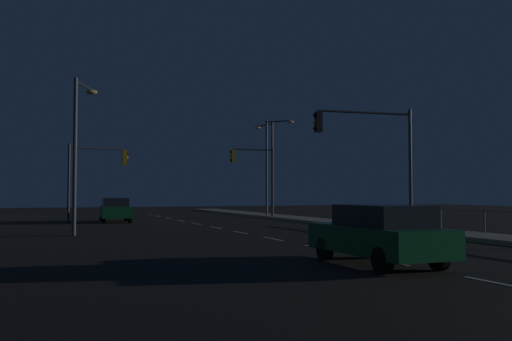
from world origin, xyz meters
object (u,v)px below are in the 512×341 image
Objects in this scene: car_oncoming at (115,209)px; street_lamp_corner at (271,158)px; car at (379,234)px; traffic_light_far_center at (96,168)px; street_lamp_across_street at (78,140)px; traffic_light_near_right at (254,167)px; traffic_light_mid_left at (370,143)px; street_lamp_mid_block at (269,159)px.

street_lamp_corner is at bearing 13.25° from car_oncoming.
car is 0.89× the size of traffic_light_far_center.
car is 15.72m from street_lamp_across_street.
street_lamp_corner reaches higher than traffic_light_near_right.
car and car_oncoming have the same top height.
traffic_light_far_center is 0.71× the size of street_lamp_across_street.
traffic_light_mid_left is at bearing -56.42° from car_oncoming.
traffic_light_near_right reaches higher than traffic_light_far_center.
car_oncoming is at bearing 123.58° from traffic_light_mid_left.
street_lamp_mid_block is (8.70, 28.21, 3.78)m from car.
car_oncoming is at bearing 33.80° from traffic_light_far_center.
traffic_light_near_right is at bearing 75.78° from car.
street_lamp_mid_block is (2.54, 18.37, 0.34)m from traffic_light_mid_left.
car_oncoming is 10.89m from traffic_light_near_right.
car_oncoming is at bearing -171.54° from traffic_light_near_right.
car_oncoming is 0.85× the size of traffic_light_near_right.
car_oncoming is (-3.70, 24.70, 0.00)m from car.
car is 0.60× the size of street_lamp_mid_block.
car is at bearing -81.47° from car_oncoming.
traffic_light_mid_left is at bearing -97.88° from street_lamp_mid_block.
traffic_light_far_center is 14.44m from street_lamp_mid_block.
traffic_light_far_center is 0.66× the size of street_lamp_corner.
street_lamp_corner reaches higher than car_oncoming.
street_lamp_across_street is (-15.38, -14.41, -0.31)m from street_lamp_mid_block.
street_lamp_across_street is (-2.98, -10.90, 3.46)m from car_oncoming.
traffic_light_far_center reaches higher than car.
car_oncoming is 0.61× the size of street_lamp_mid_block.
street_lamp_mid_block is (13.71, 4.39, 1.10)m from traffic_light_far_center.
street_lamp_across_street is at bearing -136.87° from street_lamp_mid_block.
street_lamp_corner is at bearing 82.19° from traffic_light_mid_left.
traffic_light_far_center is (-11.17, 13.98, -0.76)m from traffic_light_mid_left.
street_lamp_mid_block is 0.98× the size of street_lamp_corner.
traffic_light_far_center is at bearing 128.63° from traffic_light_mid_left.
car_oncoming is 3.11m from traffic_light_far_center.
traffic_light_far_center is at bearing 101.88° from car.
car is at bearing -78.12° from traffic_light_far_center.
traffic_light_near_right is at bearing 88.29° from traffic_light_mid_left.
traffic_light_near_right is (6.65, 26.24, 3.01)m from car.
street_lamp_across_street is at bearing -99.45° from traffic_light_far_center.
street_lamp_mid_block reaches higher than traffic_light_far_center.
car_oncoming is 13.21m from street_lamp_corner.
street_lamp_across_street is (-13.33, -12.44, 0.46)m from traffic_light_near_right.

